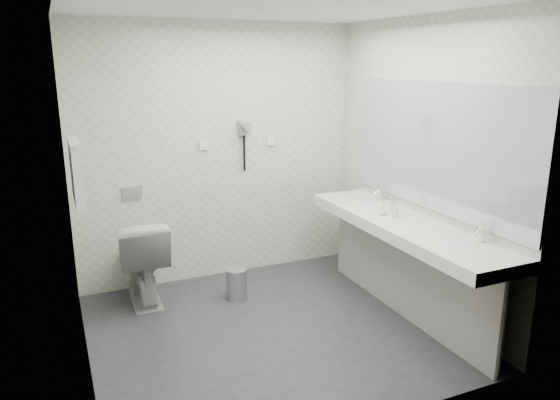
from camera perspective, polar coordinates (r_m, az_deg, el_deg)
name	(u,v)px	position (r m, az deg, el deg)	size (l,w,h in m)	color
floor	(271,330)	(4.44, -1.02, -13.87)	(2.80, 2.80, 0.00)	#292A2E
ceiling	(269,7)	(3.91, -1.20, 20.19)	(2.80, 2.80, 0.00)	silver
wall_back	(219,154)	(5.20, -6.66, 4.95)	(2.80, 2.80, 0.00)	beige
wall_front	(363,230)	(2.88, 8.93, -3.24)	(2.80, 2.80, 0.00)	beige
wall_left	(73,200)	(3.71, -21.50, -0.04)	(2.60, 2.60, 0.00)	beige
wall_right	(419,167)	(4.70, 14.86, 3.50)	(2.60, 2.60, 0.00)	beige
vanity_counter	(404,227)	(4.50, 13.31, -2.84)	(0.55, 2.20, 0.10)	silver
vanity_panel	(404,274)	(4.65, 13.24, -7.79)	(0.03, 2.15, 0.75)	gray
vanity_post_near	(500,328)	(3.98, 22.77, -12.66)	(0.06, 0.06, 0.75)	silver
vanity_post_far	(344,237)	(5.47, 6.99, -4.02)	(0.06, 0.06, 0.75)	silver
mirror	(435,147)	(4.51, 16.46, 5.50)	(0.02, 2.20, 1.05)	#B2BCC6
basin_near	(460,247)	(4.02, 18.89, -4.88)	(0.40, 0.31, 0.05)	silver
basin_far	(362,204)	(5.00, 8.88, -0.42)	(0.40, 0.31, 0.05)	silver
faucet_near	(482,232)	(4.12, 21.00, -3.27)	(0.04, 0.04, 0.15)	silver
faucet_far	(380,193)	(5.08, 10.78, 0.80)	(0.04, 0.04, 0.15)	silver
soap_bottle_a	(395,211)	(4.55, 12.38, -1.21)	(0.05, 0.05, 0.11)	silver
soap_bottle_b	(383,211)	(4.60, 11.10, -1.16)	(0.06, 0.06, 0.08)	silver
glass_left	(394,206)	(4.73, 12.25, -0.60)	(0.06, 0.06, 0.11)	silver
toilet	(142,259)	(4.96, -14.73, -6.25)	(0.44, 0.77, 0.78)	silver
flush_plate	(132,193)	(5.07, -15.72, 0.75)	(0.18, 0.02, 0.12)	#B2B5BA
pedal_bin	(237,284)	(4.93, -4.72, -9.10)	(0.20, 0.20, 0.27)	#B2B5BA
bin_lid	(236,270)	(4.87, -4.75, -7.55)	(0.20, 0.20, 0.01)	#B2B5BA
towel_rail	(72,143)	(4.19, -21.59, 5.78)	(0.02, 0.02, 0.62)	silver
towel_near	(78,176)	(4.09, -21.06, 2.49)	(0.07, 0.24, 0.48)	silver
towel_far	(75,169)	(4.36, -21.27, 3.20)	(0.07, 0.24, 0.48)	silver
dryer_cradle	(243,128)	(5.21, -4.00, 7.81)	(0.10, 0.04, 0.14)	gray
dryer_barrel	(246,125)	(5.14, -3.73, 8.06)	(0.08, 0.08, 0.14)	gray
dryer_cord	(244,153)	(5.23, -3.89, 5.08)	(0.02, 0.02, 0.35)	black
switch_plate_a	(204,145)	(5.13, -8.26, 5.89)	(0.09, 0.02, 0.09)	silver
switch_plate_b	(271,141)	(5.36, -0.99, 6.42)	(0.09, 0.02, 0.09)	silver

